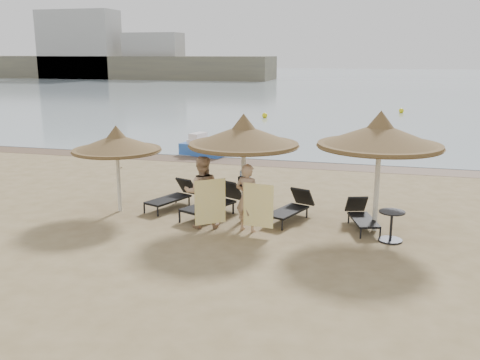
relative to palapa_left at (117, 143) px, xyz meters
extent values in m
plane|color=#957F59|center=(3.86, -1.23, -2.06)|extent=(160.00, 160.00, 0.00)
cube|color=#7F949D|center=(3.86, 78.77, -2.05)|extent=(200.00, 140.00, 0.03)
cube|color=brown|center=(3.86, 8.17, -2.06)|extent=(200.00, 1.60, 0.01)
cube|color=#686148|center=(-41.14, 76.77, -0.06)|extent=(60.00, 10.00, 4.00)
cube|color=#9B9893|center=(-46.14, 74.77, 3.94)|extent=(14.00, 6.00, 12.00)
cube|color=#9B9893|center=(-32.14, 75.77, 1.94)|extent=(10.00, 5.00, 8.00)
cylinder|color=silver|center=(0.00, 0.00, -1.12)|extent=(0.11, 0.11, 1.89)
cone|color=brown|center=(0.00, 0.00, 0.03)|extent=(2.61, 2.61, 0.50)
cone|color=brown|center=(0.00, 0.00, 0.33)|extent=(0.63, 0.63, 0.41)
cylinder|color=brown|center=(0.00, 0.00, -0.21)|extent=(2.56, 2.56, 0.09)
cylinder|color=silver|center=(3.83, 0.03, -0.95)|extent=(0.13, 0.13, 2.22)
cone|color=brown|center=(3.83, 0.03, 0.39)|extent=(3.07, 3.07, 0.58)
cone|color=brown|center=(3.83, 0.03, 0.74)|extent=(0.74, 0.74, 0.48)
cylinder|color=brown|center=(3.83, 0.03, 0.11)|extent=(3.01, 3.01, 0.11)
cylinder|color=silver|center=(7.43, 0.10, -0.89)|extent=(0.13, 0.13, 2.35)
cone|color=brown|center=(7.43, 0.10, 0.53)|extent=(3.24, 3.24, 0.61)
cone|color=brown|center=(7.43, 0.10, 0.90)|extent=(0.78, 0.78, 0.50)
cylinder|color=brown|center=(7.43, 0.10, 0.24)|extent=(3.18, 3.18, 0.11)
cylinder|color=black|center=(0.81, -0.04, -1.93)|extent=(0.05, 0.05, 0.28)
cylinder|color=black|center=(1.32, -0.24, -1.93)|extent=(0.05, 0.05, 0.28)
cylinder|color=black|center=(1.30, 1.25, -1.93)|extent=(0.05, 0.05, 0.28)
cylinder|color=black|center=(1.82, 1.05, -1.93)|extent=(0.05, 0.05, 0.28)
cube|color=black|center=(1.33, 0.55, -1.76)|extent=(1.10, 1.60, 0.06)
cube|color=black|center=(1.64, 1.36, -1.52)|extent=(0.72, 0.61, 0.56)
cylinder|color=black|center=(2.14, -0.60, -1.91)|extent=(0.06, 0.06, 0.32)
cylinder|color=black|center=(2.72, -0.86, -1.91)|extent=(0.06, 0.06, 0.32)
cylinder|color=black|center=(2.79, 0.85, -1.91)|extent=(0.06, 0.06, 0.32)
cylinder|color=black|center=(3.37, 0.59, -1.91)|extent=(0.06, 0.06, 0.32)
cube|color=black|center=(2.78, 0.05, -1.71)|extent=(1.34, 1.84, 0.07)
cube|color=black|center=(3.19, 0.95, -1.44)|extent=(0.84, 0.73, 0.64)
cylinder|color=black|center=(4.53, -0.34, -1.93)|extent=(0.05, 0.05, 0.28)
cylinder|color=black|center=(5.05, -0.53, -1.93)|extent=(0.05, 0.05, 0.28)
cylinder|color=black|center=(5.01, 0.95, -1.93)|extent=(0.05, 0.05, 0.28)
cylinder|color=black|center=(5.53, 0.76, -1.93)|extent=(0.05, 0.05, 0.28)
cube|color=black|center=(5.05, 0.25, -1.76)|extent=(1.08, 1.60, 0.06)
cube|color=black|center=(5.35, 1.07, -1.52)|extent=(0.72, 0.60, 0.56)
cylinder|color=black|center=(7.10, -0.66, -1.94)|extent=(0.05, 0.05, 0.25)
cylinder|color=black|center=(7.59, -0.51, -1.94)|extent=(0.05, 0.05, 0.25)
cylinder|color=black|center=(6.72, 0.55, -1.94)|extent=(0.05, 0.05, 0.25)
cylinder|color=black|center=(7.21, 0.70, -1.94)|extent=(0.05, 0.05, 0.25)
cube|color=black|center=(7.14, 0.06, -1.78)|extent=(0.94, 1.46, 0.05)
cube|color=black|center=(6.90, 0.82, -1.57)|extent=(0.65, 0.53, 0.51)
cylinder|color=black|center=(7.84, -0.64, -2.04)|extent=(0.60, 0.60, 0.04)
cylinder|color=black|center=(7.84, -0.64, -1.68)|extent=(0.06, 0.06, 0.73)
cylinder|color=black|center=(7.84, -0.64, -1.30)|extent=(0.65, 0.65, 0.03)
imported|color=tan|center=(2.88, -0.80, -0.92)|extent=(1.21, 0.97, 2.28)
imported|color=tan|center=(4.15, -0.80, -1.00)|extent=(1.09, 0.82, 2.12)
cube|color=yellow|center=(3.23, -1.15, -1.23)|extent=(0.69, 0.55, 1.21)
cube|color=yellow|center=(4.50, -1.05, -1.27)|extent=(0.82, 0.13, 1.16)
cube|color=white|center=(3.83, 0.21, -0.85)|extent=(0.31, 0.15, 0.37)
cube|color=black|center=(3.83, -0.13, -0.92)|extent=(0.25, 0.17, 0.34)
cube|color=blue|center=(-0.40, 9.27, -1.80)|extent=(2.39, 1.78, 0.53)
cube|color=white|center=(-0.40, 9.27, -1.46)|extent=(1.59, 1.39, 0.24)
cube|color=white|center=(-0.78, 9.38, -1.24)|extent=(0.70, 0.97, 0.34)
sphere|color=yellow|center=(-0.75, 23.93, -1.87)|extent=(0.39, 0.39, 0.39)
sphere|color=yellow|center=(8.92, 29.85, -1.87)|extent=(0.39, 0.39, 0.39)
camera|label=1|loc=(7.44, -13.98, 2.58)|focal=40.00mm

